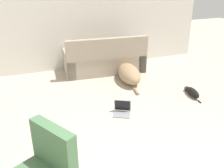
# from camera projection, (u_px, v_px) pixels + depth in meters

# --- Properties ---
(wall_back) EXTENTS (7.51, 0.06, 2.44)m
(wall_back) POSITION_uv_depth(u_px,v_px,m) (64.00, 21.00, 6.03)
(wall_back) COLOR silver
(wall_back) RESTS_ON ground_plane
(couch) EXTENTS (2.00, 0.99, 0.92)m
(couch) POSITION_uv_depth(u_px,v_px,m) (104.00, 61.00, 6.18)
(couch) COLOR tan
(couch) RESTS_ON ground_plane
(dog) EXTENTS (0.65, 1.54, 0.37)m
(dog) POSITION_uv_depth(u_px,v_px,m) (128.00, 72.00, 5.74)
(dog) COLOR #A38460
(dog) RESTS_ON ground_plane
(cat) EXTENTS (0.21, 0.62, 0.16)m
(cat) POSITION_uv_depth(u_px,v_px,m) (192.00, 92.00, 5.00)
(cat) COLOR black
(cat) RESTS_ON ground_plane
(laptop_open) EXTENTS (0.39, 0.38, 0.23)m
(laptop_open) POSITION_uv_depth(u_px,v_px,m) (122.00, 109.00, 4.37)
(laptop_open) COLOR gray
(laptop_open) RESTS_ON ground_plane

